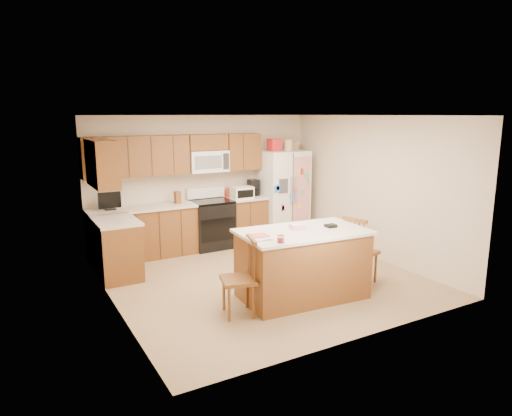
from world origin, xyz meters
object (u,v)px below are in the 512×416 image
island (302,264)px  windsor_chair_back (276,256)px  windsor_chair_left (240,279)px  refrigerator (282,194)px  stove (211,223)px  windsor_chair_right (359,252)px

island → windsor_chair_back: size_ratio=1.99×
island → windsor_chair_left: (-1.02, -0.08, -0.01)m
refrigerator → windsor_chair_back: (-1.51, -2.18, -0.49)m
stove → windsor_chair_back: size_ratio=1.23×
stove → windsor_chair_right: stove is taller
stove → windsor_chair_left: bearing=-107.1°
refrigerator → windsor_chair_back: refrigerator is taller
stove → refrigerator: 1.63m
refrigerator → windsor_chair_left: refrigerator is taller
windsor_chair_back → island: bearing=-85.6°
stove → windsor_chair_back: bearing=-88.4°
island → windsor_chair_back: bearing=94.4°
refrigerator → windsor_chair_left: bearing=-130.7°
windsor_chair_left → windsor_chair_back: size_ratio=1.10×
refrigerator → windsor_chair_right: refrigerator is taller
windsor_chair_left → windsor_chair_right: bearing=3.4°
windsor_chair_left → stove: bearing=72.9°
refrigerator → windsor_chair_left: (-2.48, -2.88, -0.45)m
stove → windsor_chair_right: (1.18, -2.82, 0.01)m
island → windsor_chair_right: island is taller
windsor_chair_right → windsor_chair_left: bearing=-176.6°
windsor_chair_left → windsor_chair_right: windsor_chair_right is taller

